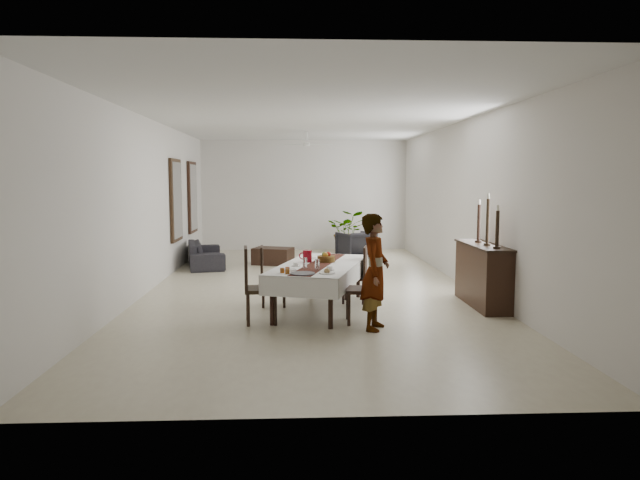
{
  "coord_description": "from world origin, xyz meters",
  "views": [
    {
      "loc": [
        -0.31,
        -10.77,
        2.07
      ],
      "look_at": [
        0.13,
        -1.24,
        1.05
      ],
      "focal_mm": 32.0,
      "sensor_mm": 36.0,
      "label": 1
    }
  ],
  "objects_px": {
    "woman": "(375,272)",
    "sofa": "(206,254)",
    "red_pitcher": "(307,256)",
    "sideboard_body": "(483,276)",
    "dining_table_top": "(320,266)"
  },
  "relations": [
    {
      "from": "red_pitcher",
      "to": "sofa",
      "type": "xyz_separation_m",
      "value": [
        -2.32,
        4.5,
        -0.54
      ]
    },
    {
      "from": "red_pitcher",
      "to": "sideboard_body",
      "type": "height_order",
      "value": "sideboard_body"
    },
    {
      "from": "red_pitcher",
      "to": "sofa",
      "type": "bearing_deg",
      "value": 117.31
    },
    {
      "from": "dining_table_top",
      "to": "sideboard_body",
      "type": "bearing_deg",
      "value": 20.39
    },
    {
      "from": "red_pitcher",
      "to": "woman",
      "type": "bearing_deg",
      "value": -57.87
    },
    {
      "from": "red_pitcher",
      "to": "sideboard_body",
      "type": "relative_size",
      "value": 0.12
    },
    {
      "from": "woman",
      "to": "sofa",
      "type": "bearing_deg",
      "value": 46.86
    },
    {
      "from": "woman",
      "to": "sideboard_body",
      "type": "relative_size",
      "value": 0.98
    },
    {
      "from": "red_pitcher",
      "to": "sofa",
      "type": "relative_size",
      "value": 0.1
    },
    {
      "from": "red_pitcher",
      "to": "woman",
      "type": "xyz_separation_m",
      "value": [
        0.9,
        -1.43,
        -0.03
      ]
    },
    {
      "from": "dining_table_top",
      "to": "red_pitcher",
      "type": "distance_m",
      "value": 0.31
    },
    {
      "from": "red_pitcher",
      "to": "woman",
      "type": "distance_m",
      "value": 1.68
    },
    {
      "from": "dining_table_top",
      "to": "red_pitcher",
      "type": "bearing_deg",
      "value": 149.04
    },
    {
      "from": "sofa",
      "to": "red_pitcher",
      "type": "bearing_deg",
      "value": -164.09
    },
    {
      "from": "dining_table_top",
      "to": "woman",
      "type": "distance_m",
      "value": 1.41
    }
  ]
}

